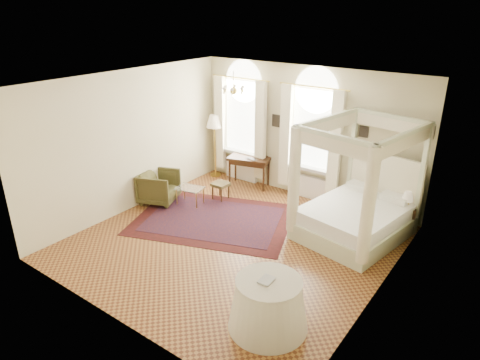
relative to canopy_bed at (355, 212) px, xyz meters
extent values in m
plane|color=#935F2A|center=(-1.90, -1.72, -0.56)|extent=(6.00, 6.00, 0.00)
plane|color=beige|center=(-1.90, 1.28, 1.09)|extent=(6.00, 0.00, 6.00)
plane|color=beige|center=(-1.90, -4.72, 1.09)|extent=(6.00, 0.00, 6.00)
plane|color=beige|center=(-4.90, -1.72, 1.09)|extent=(0.00, 6.00, 6.00)
plane|color=beige|center=(1.10, -1.72, 1.09)|extent=(0.00, 6.00, 6.00)
plane|color=white|center=(-1.90, -1.72, 2.74)|extent=(6.00, 6.00, 0.00)
cube|color=white|center=(-3.80, 1.25, 1.24)|extent=(1.10, 0.04, 1.90)
cylinder|color=white|center=(-3.80, 1.25, 2.19)|extent=(1.10, 0.04, 1.10)
cube|color=white|center=(-3.80, 1.16, 0.25)|extent=(1.32, 0.24, 0.08)
cube|color=#EFE8C5|center=(-4.47, 1.08, 0.99)|extent=(0.28, 0.14, 2.60)
cube|color=#EFE8C5|center=(-3.13, 1.08, 0.99)|extent=(0.28, 0.14, 2.60)
cube|color=white|center=(-3.80, 1.18, -0.26)|extent=(1.00, 0.12, 0.58)
cube|color=white|center=(-1.70, 1.25, 1.24)|extent=(1.10, 0.04, 1.90)
cylinder|color=white|center=(-1.70, 1.25, 2.19)|extent=(1.10, 0.04, 1.10)
cube|color=white|center=(-1.70, 1.16, 0.25)|extent=(1.32, 0.24, 0.08)
cube|color=#EFE8C5|center=(-2.37, 1.08, 0.99)|extent=(0.28, 0.14, 2.60)
cube|color=#EFE8C5|center=(-1.03, 1.08, 0.99)|extent=(0.28, 0.14, 2.60)
cube|color=white|center=(-1.70, 1.18, -0.26)|extent=(1.00, 0.12, 0.58)
cylinder|color=gold|center=(-2.80, -0.52, 2.54)|extent=(0.02, 0.02, 0.40)
sphere|color=gold|center=(-2.80, -0.52, 2.32)|extent=(0.16, 0.16, 0.16)
sphere|color=beige|center=(-2.58, -0.52, 2.39)|extent=(0.07, 0.07, 0.07)
sphere|color=beige|center=(-2.69, -0.32, 2.39)|extent=(0.07, 0.07, 0.07)
sphere|color=beige|center=(-2.91, -0.32, 2.39)|extent=(0.07, 0.07, 0.07)
sphere|color=beige|center=(-3.02, -0.52, 2.39)|extent=(0.07, 0.07, 0.07)
sphere|color=beige|center=(-2.91, -0.71, 2.39)|extent=(0.07, 0.07, 0.07)
sphere|color=beige|center=(-2.69, -0.71, 2.39)|extent=(0.07, 0.07, 0.07)
cube|color=black|center=(-2.75, 1.25, 1.29)|extent=(0.26, 0.03, 0.32)
cube|color=black|center=(-0.45, 1.25, 1.39)|extent=(0.22, 0.03, 0.26)
cube|color=beige|center=(0.00, 0.01, -0.37)|extent=(2.17, 2.51, 0.38)
cube|color=white|center=(0.00, 0.01, -0.03)|extent=(2.04, 2.39, 0.30)
cube|color=#EFE8C5|center=(0.19, 1.07, 0.39)|extent=(1.79, 0.40, 1.27)
cube|color=beige|center=(-0.64, 1.20, 0.66)|extent=(0.11, 0.11, 2.44)
cube|color=beige|center=(1.01, 0.90, 0.66)|extent=(0.11, 0.11, 2.44)
cube|color=beige|center=(-1.01, -0.87, 0.66)|extent=(0.11, 0.11, 2.44)
cube|color=beige|center=(0.64, -1.17, 0.66)|extent=(0.11, 0.11, 2.44)
cube|color=beige|center=(0.19, 1.05, 1.88)|extent=(1.79, 0.40, 0.08)
cube|color=beige|center=(-0.18, -1.02, 1.88)|extent=(1.79, 0.40, 0.08)
cube|color=beige|center=(-0.82, 0.16, 1.88)|extent=(0.47, 2.21, 0.08)
cube|color=beige|center=(0.83, -0.13, 1.88)|extent=(0.47, 2.21, 0.08)
cube|color=#EFE8C5|center=(0.19, 1.05, 1.73)|extent=(1.85, 0.37, 0.30)
cube|color=#EFE8C5|center=(-0.18, -1.02, 1.73)|extent=(1.85, 0.37, 0.30)
cube|color=#EFE8C5|center=(-0.82, 0.16, 1.73)|extent=(0.44, 2.27, 0.30)
cube|color=#EFE8C5|center=(0.83, -0.13, 1.73)|extent=(0.44, 2.27, 0.30)
cylinder|color=#EFE8C5|center=(-1.01, -0.87, 0.76)|extent=(0.23, 0.23, 2.23)
cylinder|color=#EFE8C5|center=(0.64, -1.17, 0.76)|extent=(0.23, 0.23, 2.23)
cube|color=#36210E|center=(0.80, 0.88, -0.27)|extent=(0.50, 0.47, 0.60)
cylinder|color=gold|center=(0.82, 0.79, 0.12)|extent=(0.11, 0.11, 0.18)
cone|color=beige|center=(0.82, 0.79, 0.30)|extent=(0.25, 0.25, 0.20)
cube|color=#36210E|center=(-3.37, 0.93, 0.23)|extent=(1.21, 0.84, 0.07)
cube|color=#36210E|center=(-3.37, 0.93, 0.13)|extent=(1.07, 0.71, 0.11)
cylinder|color=#36210E|center=(-3.89, 1.01, -0.18)|extent=(0.05, 0.05, 0.77)
cylinder|color=#36210E|center=(-2.96, 1.27, -0.18)|extent=(0.05, 0.05, 0.77)
cylinder|color=#36210E|center=(-3.77, 0.59, -0.18)|extent=(0.05, 0.05, 0.77)
cylinder|color=#36210E|center=(-2.84, 0.84, -0.18)|extent=(0.05, 0.05, 0.77)
imported|color=black|center=(-3.20, 0.87, 0.27)|extent=(0.39, 0.29, 0.03)
cube|color=#48391F|center=(-3.46, -0.20, -0.16)|extent=(0.39, 0.39, 0.08)
cylinder|color=#36210E|center=(-3.61, -0.35, -0.38)|extent=(0.04, 0.04, 0.37)
cylinder|color=#36210E|center=(-3.32, -0.35, -0.38)|extent=(0.04, 0.04, 0.37)
cylinder|color=#36210E|center=(-3.60, -0.06, -0.38)|extent=(0.04, 0.04, 0.37)
cylinder|color=#36210E|center=(-3.31, -0.06, -0.38)|extent=(0.04, 0.04, 0.37)
imported|color=#403B1B|center=(-4.60, -1.23, -0.16)|extent=(1.14, 1.13, 0.80)
cube|color=white|center=(-3.89, -0.88, -0.14)|extent=(0.72, 0.57, 0.02)
cylinder|color=gold|center=(-4.12, -1.12, -0.35)|extent=(0.03, 0.03, 0.43)
cylinder|color=gold|center=(-3.58, -1.00, -0.35)|extent=(0.03, 0.03, 0.43)
cylinder|color=gold|center=(-4.19, -0.76, -0.35)|extent=(0.03, 0.03, 0.43)
cylinder|color=gold|center=(-3.65, -0.64, -0.35)|extent=(0.03, 0.03, 0.43)
cylinder|color=gold|center=(-4.60, 0.98, -0.55)|extent=(0.31, 0.31, 0.03)
cylinder|color=gold|center=(-4.60, 0.98, 0.22)|extent=(0.04, 0.04, 1.56)
cone|color=beige|center=(-4.60, 0.98, 1.05)|extent=(0.46, 0.46, 0.33)
cube|color=#421010|center=(-2.89, -1.19, -0.56)|extent=(4.18, 3.59, 0.01)
cube|color=black|center=(-2.89, -1.19, -0.55)|extent=(3.47, 2.89, 0.01)
cone|color=white|center=(0.04, -3.43, -0.17)|extent=(1.23, 1.23, 0.79)
cylinder|color=white|center=(0.04, -3.43, 0.25)|extent=(1.01, 1.01, 0.04)
imported|color=black|center=(-0.09, -3.46, 0.29)|extent=(0.20, 0.27, 0.02)
camera|label=1|loc=(2.80, -7.94, 4.06)|focal=32.00mm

